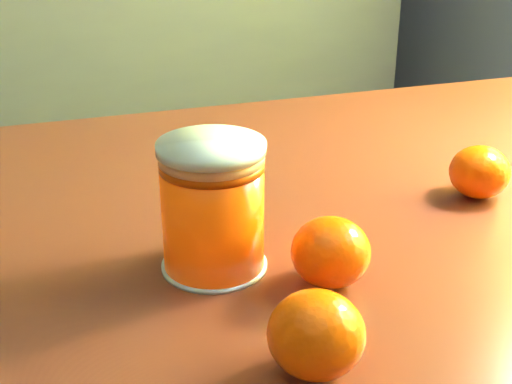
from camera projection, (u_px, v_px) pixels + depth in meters
table at (390, 306)px, 0.69m from camera, size 1.15×0.91×0.78m
juice_glass at (213, 208)px, 0.54m from camera, size 0.08×0.08×0.10m
orange_front at (331, 252)px, 0.53m from camera, size 0.06×0.06×0.05m
orange_back at (480, 172)px, 0.67m from camera, size 0.06×0.06×0.05m
orange_extra at (316, 334)px, 0.43m from camera, size 0.08×0.08×0.05m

